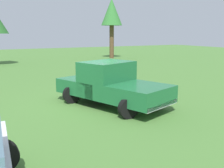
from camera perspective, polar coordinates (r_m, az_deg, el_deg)
name	(u,v)px	position (r m, az deg, el deg)	size (l,w,h in m)	color
ground_plane	(94,102)	(11.64, -3.70, -3.89)	(80.00, 80.00, 0.00)	#477533
pickup_truck	(110,83)	(11.00, -0.48, 0.16)	(3.45, 5.19, 1.78)	black
tree_far_center	(112,14)	(31.45, -0.07, 14.54)	(2.37, 2.37, 6.64)	brown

